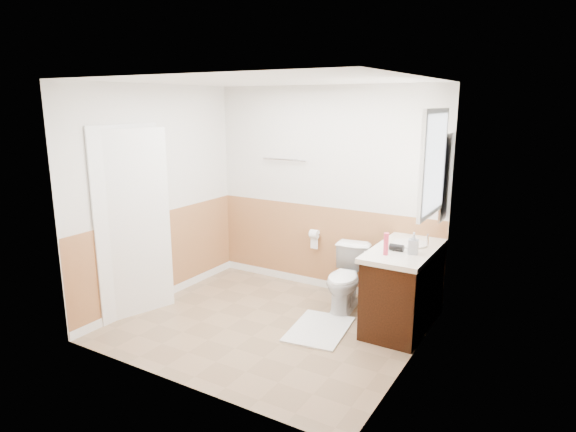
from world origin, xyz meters
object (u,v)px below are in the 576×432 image
Objects in this scene: bath_mat at (319,329)px; vanity_cabinet at (403,290)px; soap_dispenser at (414,243)px; lotion_bottle at (386,244)px; toilet at (346,278)px.

bath_mat is 0.96m from vanity_cabinet.
bath_mat is 3.74× the size of soap_dispenser.
soap_dispenser is at bearing 26.09° from bath_mat.
lotion_bottle reaches higher than bath_mat.
lotion_bottle is (-0.10, -0.31, 0.56)m from vanity_cabinet.
toilet reaches higher than bath_mat.
vanity_cabinet is at bearing 72.25° from lotion_bottle.
soap_dispenser reaches higher than bath_mat.
toilet is at bearing 90.00° from bath_mat.
bath_mat is at bearing -153.91° from soap_dispenser.
toilet is 0.89× the size of bath_mat.
lotion_bottle reaches higher than vanity_cabinet.
lotion_bottle is (0.60, 0.23, 0.95)m from bath_mat.
toilet is 3.34× the size of soap_dispenser.
toilet is 0.71m from vanity_cabinet.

